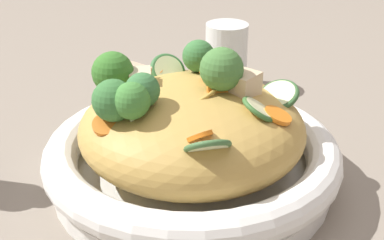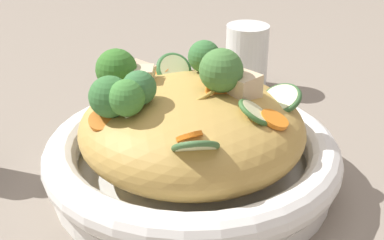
# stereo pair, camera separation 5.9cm
# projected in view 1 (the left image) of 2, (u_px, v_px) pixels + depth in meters

# --- Properties ---
(ground_plane) EXTENTS (3.00, 3.00, 0.00)m
(ground_plane) POSITION_uv_depth(u_px,v_px,m) (192.00, 182.00, 0.63)
(ground_plane) COLOR gray
(serving_bowl) EXTENTS (0.33, 0.33, 0.06)m
(serving_bowl) POSITION_uv_depth(u_px,v_px,m) (192.00, 159.00, 0.61)
(serving_bowl) COLOR white
(serving_bowl) RESTS_ON ground_plane
(noodle_heap) EXTENTS (0.25, 0.25, 0.11)m
(noodle_heap) POSITION_uv_depth(u_px,v_px,m) (192.00, 128.00, 0.60)
(noodle_heap) COLOR #B59046
(noodle_heap) RESTS_ON serving_bowl
(broccoli_florets) EXTENTS (0.18, 0.16, 0.07)m
(broccoli_florets) POSITION_uv_depth(u_px,v_px,m) (155.00, 80.00, 0.56)
(broccoli_florets) COLOR #9DB673
(broccoli_florets) RESTS_ON serving_bowl
(carrot_coins) EXTENTS (0.20, 0.17, 0.04)m
(carrot_coins) POSITION_uv_depth(u_px,v_px,m) (196.00, 103.00, 0.56)
(carrot_coins) COLOR orange
(carrot_coins) RESTS_ON serving_bowl
(zucchini_slices) EXTENTS (0.19, 0.21, 0.05)m
(zucchini_slices) POSITION_uv_depth(u_px,v_px,m) (225.00, 101.00, 0.57)
(zucchini_slices) COLOR beige
(zucchini_slices) RESTS_ON serving_bowl
(chicken_chunks) EXTENTS (0.16, 0.05, 0.03)m
(chicken_chunks) POSITION_uv_depth(u_px,v_px,m) (178.00, 82.00, 0.59)
(chicken_chunks) COLOR #C6B791
(chicken_chunks) RESTS_ON serving_bowl
(drinking_glass) EXTENTS (0.07, 0.07, 0.10)m
(drinking_glass) POSITION_uv_depth(u_px,v_px,m) (226.00, 56.00, 0.87)
(drinking_glass) COLOR silver
(drinking_glass) RESTS_ON ground_plane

